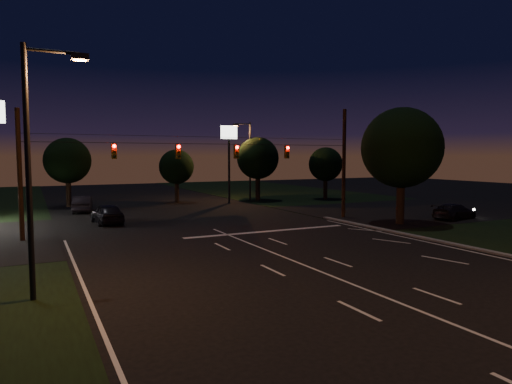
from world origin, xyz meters
TOP-DOWN VIEW (x-y plane):
  - ground at (0.00, 0.00)m, footprint 140.00×140.00m
  - cross_street_right at (20.00, 16.00)m, footprint 20.00×16.00m
  - center_line at (0.00, -6.00)m, footprint 0.14×40.00m
  - stop_bar at (3.00, 11.50)m, footprint 12.00×0.50m
  - utility_pole_right at (12.00, 15.00)m, footprint 0.30×0.30m
  - utility_pole_left at (-12.00, 15.00)m, footprint 0.28×0.28m
  - signal_span at (-0.00, 14.96)m, footprint 24.00×0.40m
  - pole_sign_right at (8.00, 30.00)m, footprint 1.80×0.30m
  - street_light_left at (-11.24, 2.00)m, footprint 2.20×0.35m
  - street_light_right_far at (11.24, 32.00)m, footprint 2.20×0.35m
  - tree_right_near at (13.53, 10.17)m, footprint 6.00×6.00m
  - tree_far_b at (-7.98, 34.13)m, footprint 4.60×4.60m
  - tree_far_c at (3.02, 33.10)m, footprint 3.80×3.80m
  - tree_far_d at (12.02, 31.13)m, footprint 4.80×4.80m
  - tree_far_e at (20.02, 29.11)m, footprint 4.00×4.00m
  - car_oncoming_a at (-6.31, 20.03)m, footprint 2.09×4.64m
  - car_oncoming_b at (-7.22, 28.63)m, footprint 2.26×4.70m
  - car_cross at (19.34, 10.00)m, footprint 4.73×2.65m

SIDE VIEW (x-z plane):
  - ground at x=0.00m, z-range 0.00..0.00m
  - cross_street_right at x=20.00m, z-range -0.01..0.01m
  - utility_pole_right at x=12.00m, z-range -4.50..4.50m
  - utility_pole_left at x=-12.00m, z-range -4.00..4.00m
  - center_line at x=0.00m, z-range 0.00..0.01m
  - stop_bar at x=3.00m, z-range 0.00..0.01m
  - car_cross at x=19.34m, z-range 0.00..1.29m
  - car_oncoming_b at x=-7.22m, z-range 0.00..1.48m
  - car_oncoming_a at x=-6.31m, z-range 0.00..1.54m
  - tree_far_c at x=3.02m, z-range 0.97..6.83m
  - tree_far_e at x=20.02m, z-range 1.03..7.20m
  - tree_far_b at x=-7.98m, z-range 1.12..8.10m
  - tree_far_d at x=12.02m, z-range 1.18..8.47m
  - street_light_left at x=-11.24m, z-range 0.74..9.74m
  - street_light_right_far at x=11.24m, z-range 0.74..9.74m
  - signal_span at x=0.00m, z-range 4.72..6.28m
  - tree_right_near at x=13.53m, z-range 1.30..10.06m
  - pole_sign_right at x=8.00m, z-range 2.04..10.44m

